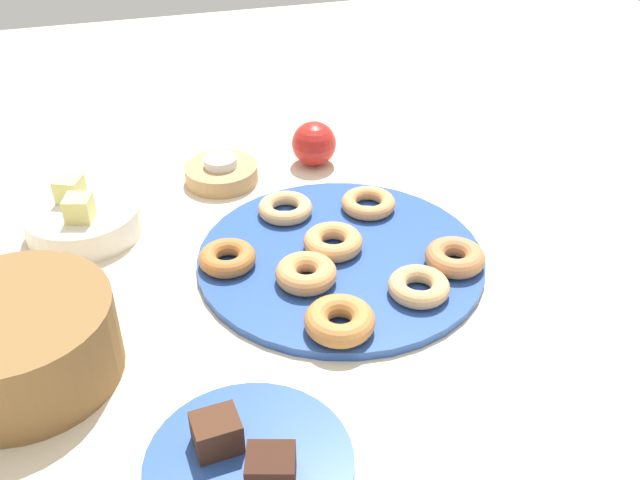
{
  "coord_description": "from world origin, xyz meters",
  "views": [
    {
      "loc": [
        -0.77,
        0.25,
        0.59
      ],
      "look_at": [
        0.0,
        0.03,
        0.04
      ],
      "focal_mm": 40.19,
      "sensor_mm": 36.0,
      "label": 1
    }
  ],
  "objects": [
    {
      "name": "tealight",
      "position": [
        0.27,
        0.12,
        0.04
      ],
      "size": [
        0.05,
        0.05,
        0.01
      ],
      "primitive_type": "cylinder",
      "color": "silver",
      "rests_on": "candle_holder"
    },
    {
      "name": "ground_plane",
      "position": [
        0.0,
        0.0,
        0.0
      ],
      "size": [
        2.4,
        2.4,
        0.0
      ],
      "primitive_type": "plane",
      "color": "beige"
    },
    {
      "name": "donut_4",
      "position": [
        0.1,
        -0.08,
        0.02
      ],
      "size": [
        0.12,
        0.12,
        0.02
      ],
      "primitive_type": "torus",
      "rotation": [
        0.0,
        0.0,
        2.22
      ],
      "color": "tan",
      "rests_on": "donut_plate"
    },
    {
      "name": "donut_5",
      "position": [
        0.12,
        0.05,
        0.02
      ],
      "size": [
        0.12,
        0.12,
        0.02
      ],
      "primitive_type": "torus",
      "rotation": [
        0.0,
        0.0,
        3.86
      ],
      "color": "tan",
      "rests_on": "donut_plate"
    },
    {
      "name": "donut_0",
      "position": [
        -0.15,
        0.05,
        0.03
      ],
      "size": [
        0.12,
        0.12,
        0.03
      ],
      "primitive_type": "torus",
      "rotation": [
        0.0,
        0.0,
        5.67
      ],
      "color": "#BC7A3D",
      "rests_on": "donut_plate"
    },
    {
      "name": "donut_2",
      "position": [
        0.01,
        0.01,
        0.03
      ],
      "size": [
        0.11,
        0.11,
        0.03
      ],
      "primitive_type": "torus",
      "rotation": [
        0.0,
        0.0,
        4.16
      ],
      "color": "tan",
      "rests_on": "donut_plate"
    },
    {
      "name": "cake_plate",
      "position": [
        -0.31,
        0.19,
        0.01
      ],
      "size": [
        0.21,
        0.21,
        0.02
      ],
      "primitive_type": "cylinder",
      "color": "#284C9E",
      "rests_on": "ground_plane"
    },
    {
      "name": "melon_chunk_left",
      "position": [
        0.15,
        0.34,
        0.06
      ],
      "size": [
        0.04,
        0.04,
        0.04
      ],
      "primitive_type": "cube",
      "rotation": [
        0.0,
        0.0,
        -0.28
      ],
      "color": "#DBD67A",
      "rests_on": "fruit_bowl"
    },
    {
      "name": "donut_3",
      "position": [
        0.02,
        0.16,
        0.02
      ],
      "size": [
        0.11,
        0.11,
        0.02
      ],
      "primitive_type": "torus",
      "rotation": [
        0.0,
        0.0,
        2.29
      ],
      "color": "#AD6B33",
      "rests_on": "donut_plate"
    },
    {
      "name": "donut_7",
      "position": [
        -0.05,
        0.06,
        0.03
      ],
      "size": [
        0.09,
        0.09,
        0.03
      ],
      "primitive_type": "torus",
      "rotation": [
        0.0,
        0.0,
        3.21
      ],
      "color": "tan",
      "rests_on": "donut_plate"
    },
    {
      "name": "basket",
      "position": [
        -0.11,
        0.41,
        0.05
      ],
      "size": [
        0.29,
        0.29,
        0.1
      ],
      "primitive_type": "cylinder",
      "rotation": [
        0.0,
        0.0,
        1.96
      ],
      "color": "brown",
      "rests_on": "ground_plane"
    },
    {
      "name": "apple",
      "position": [
        0.29,
        -0.04,
        0.04
      ],
      "size": [
        0.08,
        0.08,
        0.08
      ],
      "primitive_type": "sphere",
      "color": "red",
      "rests_on": "ground_plane"
    },
    {
      "name": "brownie_far",
      "position": [
        -0.28,
        0.22,
        0.03
      ],
      "size": [
        0.04,
        0.05,
        0.04
      ],
      "primitive_type": "cube",
      "rotation": [
        0.0,
        0.0,
        0.09
      ],
      "color": "#472819",
      "rests_on": "cake_plate"
    },
    {
      "name": "donut_1",
      "position": [
        -0.07,
        -0.14,
        0.03
      ],
      "size": [
        0.12,
        0.12,
        0.03
      ],
      "primitive_type": "torus",
      "rotation": [
        0.0,
        0.0,
        2.29
      ],
      "color": "#B27547",
      "rests_on": "donut_plate"
    },
    {
      "name": "candle_holder",
      "position": [
        0.27,
        0.12,
        0.01
      ],
      "size": [
        0.12,
        0.12,
        0.03
      ],
      "primitive_type": "cylinder",
      "color": "tan",
      "rests_on": "ground_plane"
    },
    {
      "name": "donut_6",
      "position": [
        -0.11,
        -0.07,
        0.02
      ],
      "size": [
        0.1,
        0.1,
        0.02
      ],
      "primitive_type": "torus",
      "rotation": [
        0.0,
        0.0,
        5.0
      ],
      "color": "tan",
      "rests_on": "donut_plate"
    },
    {
      "name": "melon_chunk_right",
      "position": [
        0.2,
        0.35,
        0.06
      ],
      "size": [
        0.05,
        0.05,
        0.04
      ],
      "primitive_type": "cube",
      "rotation": [
        0.0,
        0.0,
        -0.44
      ],
      "color": "#DBD67A",
      "rests_on": "fruit_bowl"
    },
    {
      "name": "fruit_bowl",
      "position": [
        0.17,
        0.34,
        0.02
      ],
      "size": [
        0.17,
        0.17,
        0.04
      ],
      "primitive_type": "cylinder",
      "color": "silver",
      "rests_on": "ground_plane"
    },
    {
      "name": "brownie_near",
      "position": [
        -0.34,
        0.18,
        0.03
      ],
      "size": [
        0.05,
        0.06,
        0.04
      ],
      "primitive_type": "cube",
      "rotation": [
        0.0,
        0.0,
        -0.29
      ],
      "color": "#381E14",
      "rests_on": "cake_plate"
    },
    {
      "name": "donut_plate",
      "position": [
        0.0,
        0.0,
        0.01
      ],
      "size": [
        0.4,
        0.4,
        0.01
      ],
      "primitive_type": "cylinder",
      "color": "#284C9E",
      "rests_on": "ground_plane"
    }
  ]
}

